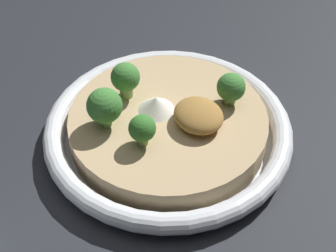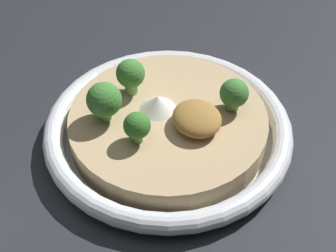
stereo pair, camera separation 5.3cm
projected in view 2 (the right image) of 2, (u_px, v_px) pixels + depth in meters
The scene contains 8 objects.
ground_plane at pixel (168, 140), 0.54m from camera, with size 6.00×6.00×0.00m, color #23262B.
risotto_bowl at pixel (168, 129), 0.53m from camera, with size 0.26×0.26×0.03m.
cheese_sprinkle at pixel (158, 103), 0.52m from camera, with size 0.04×0.04×0.02m.
crispy_onion_garnish at pixel (197, 118), 0.50m from camera, with size 0.05×0.05×0.02m.
broccoli_front_left at pixel (234, 94), 0.51m from camera, with size 0.03×0.03×0.04m.
broccoli_right at pixel (131, 75), 0.53m from camera, with size 0.03×0.03×0.04m.
broccoli_back_right at pixel (104, 100), 0.50m from camera, with size 0.04×0.04×0.04m.
broccoli_back at pixel (137, 126), 0.48m from camera, with size 0.03×0.03×0.03m.
Camera 2 is at (-0.35, 0.14, 0.39)m, focal length 55.00 mm.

